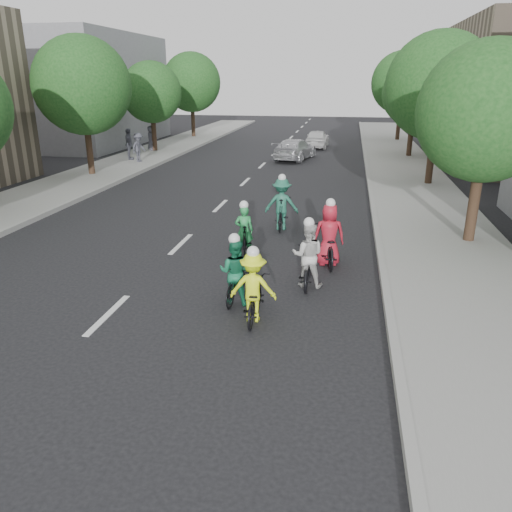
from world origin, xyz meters
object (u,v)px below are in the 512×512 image
(cyclist_1, at_px, (254,293))
(spectator_0, at_px, (139,147))
(cyclist_2, at_px, (329,241))
(spectator_2, at_px, (151,138))
(follow_car_trail, at_px, (317,139))
(spectator_1, at_px, (129,144))
(cyclist_0, at_px, (245,235))
(follow_car_lead, at_px, (295,149))
(cyclist_4, at_px, (282,208))
(cyclist_3, at_px, (308,261))
(cyclist_5, at_px, (235,276))

(cyclist_1, height_order, spectator_0, spectator_0)
(cyclist_2, height_order, spectator_2, cyclist_2)
(cyclist_1, bearing_deg, follow_car_trail, -91.15)
(spectator_0, bearing_deg, spectator_1, 67.68)
(cyclist_0, height_order, spectator_0, spectator_0)
(follow_car_lead, relative_size, spectator_1, 2.35)
(cyclist_4, bearing_deg, follow_car_lead, -87.27)
(cyclist_3, distance_m, cyclist_4, 4.96)
(cyclist_5, bearing_deg, spectator_1, -55.73)
(cyclist_1, distance_m, follow_car_lead, 22.28)
(cyclist_0, bearing_deg, cyclist_3, 124.48)
(cyclist_3, relative_size, cyclist_5, 1.06)
(follow_car_lead, height_order, follow_car_trail, follow_car_trail)
(spectator_0, bearing_deg, cyclist_2, -126.22)
(follow_car_lead, bearing_deg, spectator_2, 3.88)
(spectator_1, bearing_deg, spectator_2, -13.84)
(cyclist_3, height_order, cyclist_5, cyclist_3)
(cyclist_0, height_order, cyclist_1, cyclist_1)
(follow_car_trail, xyz_separation_m, spectator_2, (-11.10, -4.52, 0.32))
(cyclist_0, relative_size, spectator_1, 0.86)
(cyclist_3, relative_size, follow_car_lead, 0.40)
(cyclist_0, distance_m, follow_car_trail, 24.10)
(spectator_1, xyz_separation_m, spectator_2, (-0.27, 4.25, -0.11))
(cyclist_2, bearing_deg, follow_car_trail, -93.59)
(cyclist_0, bearing_deg, spectator_0, -67.41)
(cyclist_3, bearing_deg, cyclist_1, 64.49)
(cyclist_1, height_order, cyclist_3, cyclist_3)
(cyclist_0, bearing_deg, spectator_1, -66.22)
(cyclist_0, distance_m, follow_car_lead, 18.14)
(cyclist_4, relative_size, follow_car_lead, 0.43)
(follow_car_trail, relative_size, spectator_2, 2.33)
(follow_car_trail, bearing_deg, cyclist_4, 92.21)
(cyclist_2, height_order, cyclist_4, cyclist_4)
(cyclist_0, distance_m, cyclist_2, 2.48)
(spectator_1, bearing_deg, follow_car_trail, -68.45)
(cyclist_2, height_order, spectator_0, cyclist_2)
(follow_car_lead, bearing_deg, spectator_0, 33.52)
(follow_car_trail, relative_size, spectator_0, 2.28)
(cyclist_4, bearing_deg, cyclist_1, 90.84)
(spectator_1, bearing_deg, cyclist_3, -162.03)
(spectator_0, bearing_deg, cyclist_4, -124.01)
(cyclist_4, bearing_deg, cyclist_0, 73.56)
(cyclist_2, bearing_deg, spectator_2, -64.98)
(cyclist_1, xyz_separation_m, follow_car_lead, (-1.54, 22.23, 0.03))
(spectator_0, bearing_deg, follow_car_lead, -53.01)
(cyclist_5, height_order, follow_car_lead, cyclist_5)
(spectator_0, bearing_deg, cyclist_0, -131.74)
(cyclist_2, relative_size, spectator_0, 1.20)
(cyclist_1, height_order, cyclist_2, cyclist_2)
(cyclist_5, xyz_separation_m, follow_car_lead, (-0.97, 21.45, 0.02))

